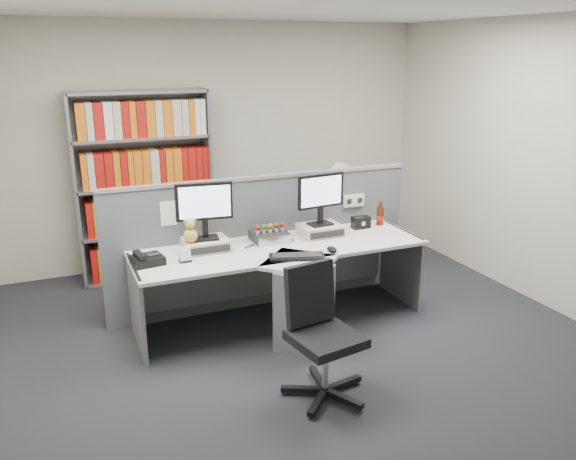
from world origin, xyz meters
name	(u,v)px	position (x,y,z in m)	size (l,w,h in m)	color
ground	(320,362)	(0.00, 0.00, 0.00)	(5.50, 5.50, 0.00)	#282A2F
room_shell	(324,137)	(0.00, 0.00, 1.79)	(5.04, 5.54, 2.72)	beige
partition	(264,240)	(0.00, 1.25, 0.65)	(3.00, 0.08, 1.27)	#565962
desk	(290,283)	(0.00, 0.60, 0.46)	(2.60, 1.20, 0.72)	silver
monitor_riser_left	(206,245)	(-0.63, 0.98, 0.77)	(0.38, 0.31, 0.10)	beige
monitor_riser_right	(320,230)	(0.47, 0.98, 0.77)	(0.38, 0.31, 0.10)	beige
monitor_left	(204,206)	(-0.63, 0.98, 1.12)	(0.49, 0.18, 0.49)	black
monitor_right	(321,195)	(0.47, 0.98, 1.11)	(0.47, 0.17, 0.48)	black
desktop_pc	(270,236)	(-0.03, 1.01, 0.76)	(0.32, 0.28, 0.08)	black
figurines	(270,227)	(-0.03, 0.99, 0.86)	(0.29, 0.05, 0.09)	beige
keyboard	(297,256)	(0.01, 0.49, 0.73)	(0.49, 0.30, 0.03)	black
mouse	(332,249)	(0.35, 0.51, 0.74)	(0.08, 0.12, 0.05)	black
desk_phone	(147,259)	(-1.17, 0.83, 0.76)	(0.27, 0.25, 0.10)	black
desk_calendar	(185,256)	(-0.87, 0.76, 0.77)	(0.10, 0.08, 0.12)	black
plush_toy	(190,232)	(-0.77, 0.94, 0.91)	(0.12, 0.12, 0.21)	gold
speaker	(361,222)	(0.93, 1.03, 0.78)	(0.17, 0.10, 0.11)	black
cola_bottle	(380,216)	(1.16, 1.05, 0.81)	(0.08, 0.08, 0.25)	#3F190A
shelving_unit	(144,189)	(-0.90, 2.44, 0.98)	(1.41, 0.40, 2.00)	gray
filing_cabinet	(338,233)	(1.20, 1.99, 0.35)	(0.45, 0.61, 0.70)	gray
desk_fan	(340,178)	(1.20, 1.99, 1.00)	(0.29, 0.17, 0.48)	white
office_chair	(320,329)	(-0.18, -0.36, 0.50)	(0.61, 0.61, 0.93)	silver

